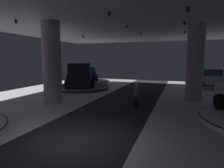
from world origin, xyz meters
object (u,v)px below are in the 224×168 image
(column_left, at_px, (52,63))
(visitor_walking_near, at_px, (136,94))
(pickup_truck_far_left, at_px, (81,77))
(display_car_deep_left, at_px, (89,74))
(display_platform_far_left, at_px, (81,87))
(column_right, at_px, (195,63))
(display_platform_deep_left, at_px, (89,81))
(display_platform_deep_right, at_px, (211,87))
(display_car_deep_right, at_px, (211,78))

(column_left, distance_m, visitor_walking_near, 6.08)
(pickup_truck_far_left, relative_size, visitor_walking_near, 3.58)
(column_left, xyz_separation_m, display_car_deep_left, (-2.69, 11.17, -1.67))
(display_platform_far_left, xyz_separation_m, pickup_truck_far_left, (0.13, -0.29, 1.09))
(column_right, distance_m, display_car_deep_left, 14.00)
(pickup_truck_far_left, bearing_deg, display_platform_deep_left, 107.44)
(display_car_deep_left, relative_size, visitor_walking_near, 2.87)
(display_platform_deep_left, height_order, display_car_deep_left, display_car_deep_left)
(column_right, distance_m, pickup_truck_far_left, 10.55)
(column_right, distance_m, display_platform_deep_right, 7.80)
(column_right, bearing_deg, pickup_truck_far_left, 169.80)
(column_right, xyz_separation_m, display_platform_far_left, (-10.42, 2.14, -2.56))
(column_left, height_order, display_car_deep_left, column_left)
(display_platform_deep_left, distance_m, visitor_walking_near, 13.76)
(display_car_deep_left, relative_size, display_platform_deep_right, 1.01)
(column_left, bearing_deg, display_platform_far_left, 100.72)
(pickup_truck_far_left, bearing_deg, visitor_walking_near, -38.95)
(display_platform_far_left, relative_size, display_car_deep_left, 1.24)
(display_car_deep_left, bearing_deg, column_right, -30.79)
(column_right, distance_m, display_platform_deep_left, 14.16)
(pickup_truck_far_left, xyz_separation_m, display_platform_deep_right, (12.39, 5.20, -1.13))
(column_right, relative_size, pickup_truck_far_left, 0.97)
(pickup_truck_far_left, relative_size, display_car_deep_right, 1.26)
(column_left, height_order, display_platform_deep_right, column_left)
(display_car_deep_left, relative_size, display_car_deep_right, 1.01)
(pickup_truck_far_left, bearing_deg, display_platform_deep_right, 22.76)
(column_right, distance_m, visitor_walking_near, 5.37)
(display_platform_far_left, bearing_deg, visitor_walking_near, -39.87)
(display_platform_deep_right, bearing_deg, display_car_deep_right, -165.67)
(column_right, relative_size, display_car_deep_left, 1.20)
(visitor_walking_near, bearing_deg, display_platform_deep_right, 62.52)
(display_car_deep_left, height_order, visitor_walking_near, display_car_deep_left)
(column_left, relative_size, visitor_walking_near, 3.46)
(display_platform_deep_left, xyz_separation_m, display_platform_deep_right, (14.06, -0.09, -0.01))
(display_platform_far_left, xyz_separation_m, display_car_deep_right, (12.49, 4.90, 0.86))
(column_left, distance_m, display_platform_far_left, 6.81)
(column_left, xyz_separation_m, pickup_truck_far_left, (-1.04, 5.91, -1.46))
(display_car_deep_left, distance_m, display_platform_deep_right, 14.07)
(visitor_walking_near, bearing_deg, column_right, 46.58)
(display_car_deep_left, bearing_deg, column_left, -76.45)
(pickup_truck_far_left, height_order, display_car_deep_left, pickup_truck_far_left)
(column_right, bearing_deg, display_platform_deep_right, 73.37)
(display_car_deep_right, xyz_separation_m, visitor_walking_near, (-5.54, -10.70, -0.15))
(display_platform_far_left, relative_size, display_platform_deep_left, 1.12)
(column_left, distance_m, display_platform_deep_left, 11.81)
(column_left, distance_m, column_right, 10.10)
(display_platform_deep_right, distance_m, display_car_deep_right, 0.89)
(display_platform_deep_right, bearing_deg, visitor_walking_near, -117.48)
(column_left, height_order, display_platform_deep_left, column_left)
(column_left, xyz_separation_m, display_platform_far_left, (-1.17, 6.20, -2.56))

